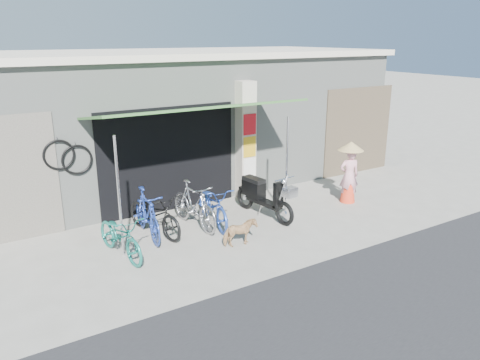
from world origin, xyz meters
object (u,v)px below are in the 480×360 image
bike_black (154,214)px  nun (349,172)px  street_dog (240,233)px  bike_silver (194,205)px  bike_teal (120,236)px  moped (263,196)px  bike_blue (147,214)px  bike_navy (213,205)px

bike_black → nun: size_ratio=1.11×
nun → street_dog: bearing=33.7°
bike_silver → street_dog: 1.43m
bike_teal → nun: (5.89, -0.01, 0.36)m
moped → bike_teal: bearing=178.3°
bike_blue → bike_teal: bearing=-137.0°
bike_navy → nun: 3.67m
bike_teal → street_dog: size_ratio=2.44×
moped → nun: (2.40, -0.33, 0.29)m
street_dog → nun: (3.71, 0.78, 0.51)m
bike_teal → bike_blue: bike_blue is taller
bike_navy → bike_black: bearing=-179.5°
bike_teal → bike_blue: bearing=29.3°
bike_teal → bike_navy: bike_navy is taller
bike_blue → bike_navy: 1.50m
street_dog → bike_teal: bearing=75.3°
bike_blue → nun: 5.17m
bike_navy → street_dog: bike_navy is taller
bike_blue → bike_silver: size_ratio=0.99×
bike_blue → nun: size_ratio=1.09×
bike_black → bike_navy: bike_navy is taller
bike_teal → bike_navy: (2.27, 0.48, 0.03)m
nun → bike_teal: bearing=21.7°
bike_black → street_dog: bearing=-64.7°
bike_blue → bike_silver: bike_silver is taller
bike_navy → bike_teal: bearing=-159.4°
bike_navy → bike_blue: bearing=-176.1°
bike_silver → bike_navy: 0.44m
bike_blue → bike_navy: bike_blue is taller
bike_teal → bike_silver: bike_silver is taller
bike_black → moped: size_ratio=0.90×
bike_blue → street_dog: bearing=-40.0°
moped → nun: bearing=-14.7°
bike_navy → nun: bearing=0.9°
bike_navy → street_dog: bearing=-85.4°
bike_black → bike_silver: bearing=-20.6°
bike_black → street_dog: (1.22, -1.46, -0.17)m
bike_black → moped: moped is taller
bike_navy → moped: bearing=1.2°
bike_black → moped: bearing=-22.4°
bike_silver → bike_navy: size_ratio=0.98×
bike_navy → moped: moped is taller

